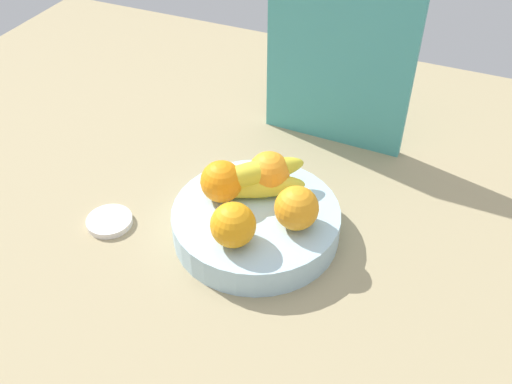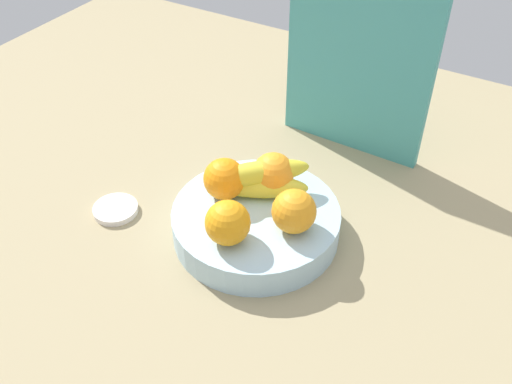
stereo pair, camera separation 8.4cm
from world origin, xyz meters
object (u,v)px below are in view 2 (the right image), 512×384
object	(u,v)px
orange_front_right	(294,211)
orange_center	(273,173)
banana_bunch	(257,179)
jar_lid	(116,209)
cutting_board	(358,62)
orange_front_left	(228,223)
orange_back_left	(224,179)
fruit_bowl	(256,222)

from	to	relation	value
orange_front_right	orange_center	world-z (taller)	same
orange_front_right	orange_center	bearing A→B (deg)	137.83
orange_center	banana_bunch	world-z (taller)	orange_center
jar_lid	cutting_board	bearing A→B (deg)	55.68
orange_center	orange_front_left	bearing A→B (deg)	-90.35
orange_front_left	jar_lid	world-z (taller)	orange_front_left
orange_back_left	cutting_board	size ratio (longest dim) A/B	0.19
orange_front_right	banana_bunch	bearing A→B (deg)	154.56
fruit_bowl	cutting_board	bearing A→B (deg)	84.53
orange_center	jar_lid	size ratio (longest dim) A/B	0.90
orange_center	orange_back_left	world-z (taller)	same
orange_back_left	jar_lid	size ratio (longest dim) A/B	0.90
jar_lid	fruit_bowl	bearing A→B (deg)	18.00
orange_back_left	jar_lid	bearing A→B (deg)	-153.88
orange_front_right	cutting_board	bearing A→B (deg)	97.08
orange_front_left	banana_bunch	xyz separation A→B (cm)	(-1.58, 11.50, -0.38)
orange_front_right	banana_bunch	world-z (taller)	orange_front_right
banana_bunch	cutting_board	size ratio (longest dim) A/B	0.47
fruit_bowl	orange_center	world-z (taller)	orange_center
orange_front_left	orange_center	xyz separation A→B (cm)	(0.09, 13.84, 0.00)
banana_bunch	jar_lid	bearing A→B (deg)	-152.17
orange_center	banana_bunch	bearing A→B (deg)	-125.43
fruit_bowl	jar_lid	size ratio (longest dim) A/B	3.55
orange_front_right	orange_back_left	world-z (taller)	same
fruit_bowl	banana_bunch	bearing A→B (deg)	117.37
fruit_bowl	banana_bunch	world-z (taller)	banana_bunch
orange_front_right	orange_back_left	size ratio (longest dim) A/B	1.00
orange_center	cutting_board	xyz separation A→B (cm)	(3.31, 25.35, 9.49)
fruit_bowl	orange_center	bearing A→B (deg)	92.77
orange_front_right	orange_back_left	xyz separation A→B (cm)	(-13.40, 1.25, 0.00)
orange_center	jar_lid	bearing A→B (deg)	-149.45
orange_front_left	cutting_board	size ratio (longest dim) A/B	0.19
banana_bunch	jar_lid	xyz separation A→B (cm)	(-21.78, -11.50, -7.58)
orange_back_left	jar_lid	xyz separation A→B (cm)	(-17.33, -8.50, -7.96)
orange_center	orange_back_left	xyz separation A→B (cm)	(-6.12, -5.34, 0.00)
cutting_board	jar_lid	distance (cm)	50.56
orange_center	banana_bunch	size ratio (longest dim) A/B	0.41
banana_bunch	jar_lid	distance (cm)	25.77
orange_back_left	banana_bunch	size ratio (longest dim) A/B	0.41
orange_back_left	cutting_board	world-z (taller)	cutting_board
orange_front_left	orange_center	world-z (taller)	same
orange_front_left	orange_center	size ratio (longest dim) A/B	1.00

